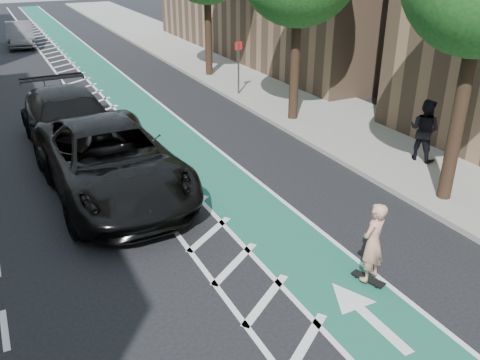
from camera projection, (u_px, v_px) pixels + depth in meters
ground at (170, 282)px, 10.60m from camera, size 120.00×120.00×0.00m
bike_lane at (157, 123)px, 19.90m from camera, size 2.00×90.00×0.01m
buffer_strip at (119, 129)px, 19.29m from camera, size 1.40×90.00×0.01m
sidewalk_right at (297, 101)px, 22.52m from camera, size 5.00×90.00×0.15m
curb_right at (248, 108)px, 21.52m from camera, size 0.12×90.00×0.16m
sign_post at (238, 67)px, 22.82m from camera, size 0.35×0.08×2.47m
skateboard at (368, 279)px, 10.58m from camera, size 0.43×0.76×0.10m
skateboarder at (373, 242)px, 10.20m from camera, size 0.73×0.60×1.74m
suv_near at (110, 160)px, 14.05m from camera, size 3.49×7.18×1.97m
suv_far at (72, 123)px, 16.94m from camera, size 2.87×6.79×1.96m
car_grey at (20, 34)px, 34.43m from camera, size 2.01×4.92×1.59m
pedestrian at (424, 130)px, 15.83m from camera, size 1.01×1.14×1.97m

